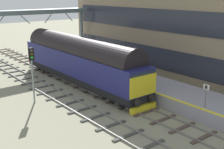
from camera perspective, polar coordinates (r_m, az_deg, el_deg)
ground_plane at (r=23.77m, az=2.40°, el=-5.61°), size 140.00×140.00×0.00m
track_main at (r=23.75m, az=2.41°, el=-5.48°), size 2.50×60.00×0.15m
track_adjacent_west at (r=21.80m, az=-4.56°, el=-7.52°), size 2.50×60.00×0.15m
station_platform at (r=25.97m, az=8.44°, el=-2.73°), size 4.00×44.00×1.01m
station_building at (r=31.86m, az=13.54°, el=13.64°), size 5.89×31.01×15.45m
diesel_locomotive at (r=28.28m, az=-6.54°, el=3.03°), size 2.74×18.15×4.68m
signal_post_near at (r=23.92m, az=-15.31°, el=1.25°), size 0.44×0.22×4.50m
platform_number_sign at (r=20.83m, az=17.87°, el=-3.29°), size 0.10×0.44×1.66m
waiting_passenger at (r=29.10m, az=2.04°, el=2.49°), size 0.38×0.51×1.64m
overhead_footbridge at (r=36.23m, az=-14.46°, el=11.18°), size 12.76×2.00×6.72m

